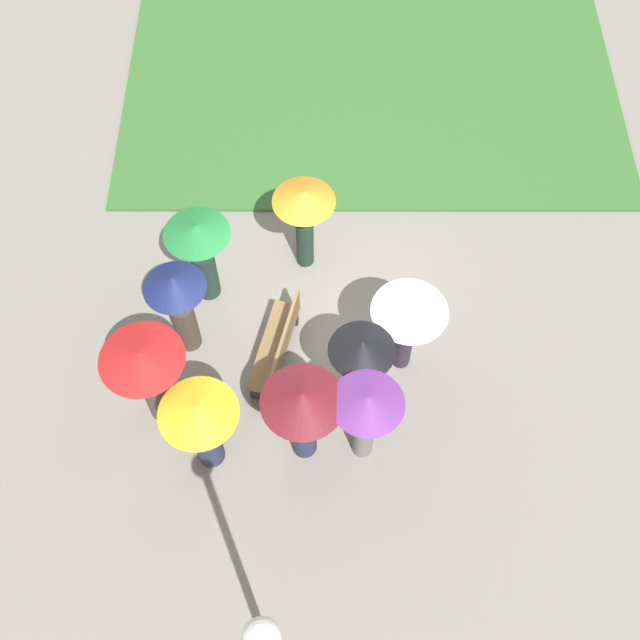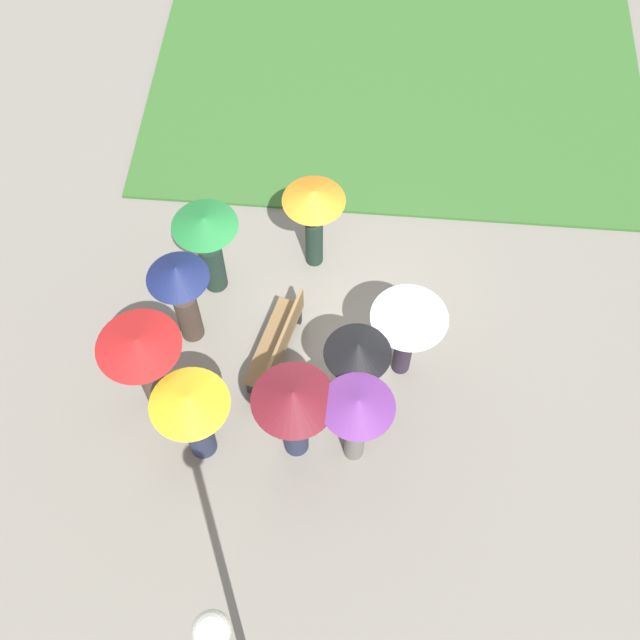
# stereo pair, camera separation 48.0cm
# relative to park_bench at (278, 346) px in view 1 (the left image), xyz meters

# --- Properties ---
(ground_plane) EXTENTS (90.00, 90.00, 0.00)m
(ground_plane) POSITION_rel_park_bench_xyz_m (-0.85, 0.69, -0.46)
(ground_plane) COLOR gray
(lawn_patch_near) EXTENTS (9.60, 9.60, 0.06)m
(lawn_patch_near) POSITION_rel_park_bench_xyz_m (-7.76, 1.64, -0.43)
(lawn_patch_near) COLOR #386B2D
(lawn_patch_near) RESTS_ON ground_plane
(park_bench) EXTENTS (1.66, 0.80, 0.90)m
(park_bench) POSITION_rel_park_bench_xyz_m (0.00, 0.00, 0.00)
(park_bench) COLOR brown
(park_bench) RESTS_ON ground_plane
(crowd_person_maroon) EXTENTS (1.15, 1.15, 1.89)m
(crowd_person_maroon) POSITION_rel_park_bench_xyz_m (1.46, 0.42, 0.93)
(crowd_person_maroon) COLOR #282D47
(crowd_person_maroon) RESTS_ON ground_plane
(crowd_person_white) EXTENTS (1.12, 1.12, 1.82)m
(crowd_person_white) POSITION_rel_park_bench_xyz_m (0.01, 1.92, 0.99)
(crowd_person_white) COLOR #2D2333
(crowd_person_white) RESTS_ON ground_plane
(crowd_person_green) EXTENTS (1.02, 1.02, 1.80)m
(crowd_person_green) POSITION_rel_park_bench_xyz_m (-1.30, -1.20, 0.73)
(crowd_person_green) COLOR #1E3328
(crowd_person_green) RESTS_ON ground_plane
(crowd_person_orange) EXTENTS (0.99, 0.99, 1.84)m
(crowd_person_orange) POSITION_rel_park_bench_xyz_m (-1.92, 0.39, 0.91)
(crowd_person_orange) COLOR #1E3328
(crowd_person_orange) RESTS_ON ground_plane
(crowd_person_yellow) EXTENTS (1.10, 1.10, 1.78)m
(crowd_person_yellow) POSITION_rel_park_bench_xyz_m (1.60, -0.96, 0.78)
(crowd_person_yellow) COLOR #282D47
(crowd_person_yellow) RESTS_ON ground_plane
(crowd_person_navy) EXTENTS (0.93, 0.93, 1.90)m
(crowd_person_navy) POSITION_rel_park_bench_xyz_m (-0.33, -1.44, 0.82)
(crowd_person_navy) COLOR #47382D
(crowd_person_navy) RESTS_ON ground_plane
(crowd_person_black) EXTENTS (0.95, 0.95, 1.85)m
(crowd_person_black) POSITION_rel_park_bench_xyz_m (0.66, 1.22, 0.85)
(crowd_person_black) COLOR #47382D
(crowd_person_black) RESTS_ON ground_plane
(crowd_person_purple) EXTENTS (1.01, 1.01, 1.85)m
(crowd_person_purple) POSITION_rel_park_bench_xyz_m (1.49, 1.28, 0.89)
(crowd_person_purple) COLOR slate
(crowd_person_purple) RESTS_ON ground_plane
(crowd_person_red) EXTENTS (1.19, 1.19, 1.90)m
(crowd_person_red) POSITION_rel_park_bench_xyz_m (0.87, -1.76, 0.88)
(crowd_person_red) COLOR #47382D
(crowd_person_red) RESTS_ON ground_plane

